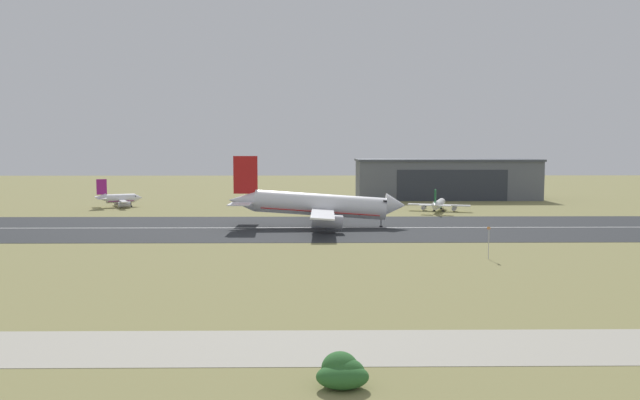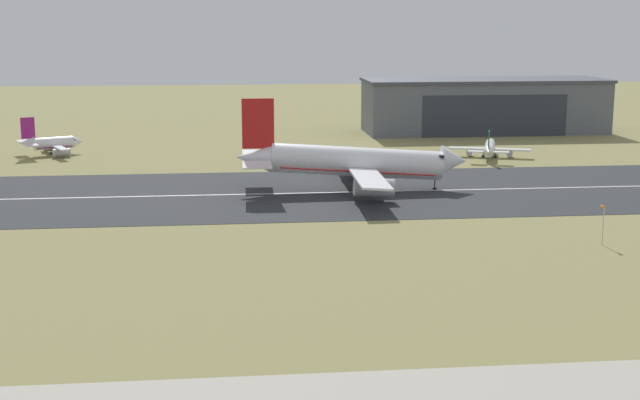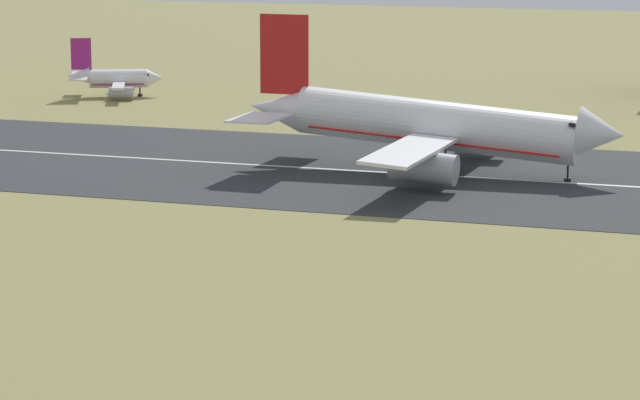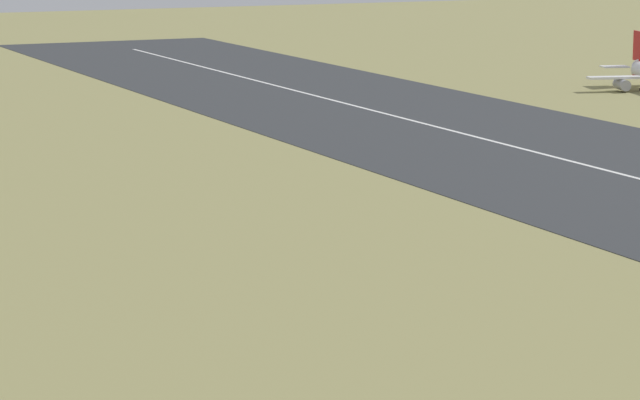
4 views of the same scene
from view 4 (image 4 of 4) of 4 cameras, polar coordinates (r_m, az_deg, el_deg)
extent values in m
plane|color=olive|center=(126.04, -4.00, -3.28)|extent=(725.46, 725.46, 0.00)
cone|color=white|center=(280.16, 11.79, 4.97)|extent=(4.35, 3.69, 2.81)
cube|color=white|center=(269.75, 11.11, 4.55)|extent=(5.02, 10.67, 0.40)
cylinder|color=#A8A8B2|center=(269.73, 11.30, 4.28)|extent=(4.42, 2.93, 1.93)
cube|color=red|center=(279.31, 11.86, 5.71)|extent=(3.35, 1.16, 5.30)
cube|color=white|center=(278.61, 11.04, 4.95)|extent=(4.12, 5.38, 0.24)
camera|label=1|loc=(106.56, -57.24, 1.05)|focal=35.00mm
camera|label=2|loc=(133.10, -56.77, 7.87)|focal=50.00mm
camera|label=3|loc=(81.68, -84.11, 2.72)|focal=85.00mm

